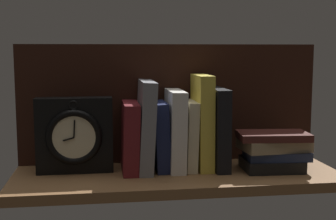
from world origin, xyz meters
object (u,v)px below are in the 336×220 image
(book_navy_bierce, at_px, (160,136))
(book_white_catcher, at_px, (176,130))
(book_gray_chess, at_px, (146,126))
(book_cream_twain, at_px, (189,135))
(book_black_skeptic, at_px, (217,128))
(book_yellow_seinlanguage, at_px, (202,122))
(book_maroon_dawkins, at_px, (130,137))
(book_stack_side, at_px, (274,150))
(framed_clock, at_px, (75,135))

(book_navy_bierce, xyz_separation_m, book_white_catcher, (0.04, 0.00, 0.02))
(book_gray_chess, distance_m, book_cream_twain, 0.12)
(book_white_catcher, xyz_separation_m, book_black_skeptic, (0.11, 0.00, 0.00))
(book_navy_bierce, xyz_separation_m, book_black_skeptic, (0.15, 0.00, 0.02))
(book_white_catcher, relative_size, book_yellow_seinlanguage, 0.84)
(book_cream_twain, relative_size, book_black_skeptic, 0.84)
(book_maroon_dawkins, xyz_separation_m, book_cream_twain, (0.16, 0.00, 0.00))
(book_gray_chess, height_order, book_stack_side, book_gray_chess)
(book_gray_chess, distance_m, book_white_catcher, 0.08)
(book_maroon_dawkins, height_order, book_stack_side, book_maroon_dawkins)
(book_navy_bierce, height_order, book_cream_twain, book_cream_twain)
(framed_clock, height_order, book_stack_side, framed_clock)
(book_maroon_dawkins, relative_size, book_navy_bierce, 1.00)
(book_maroon_dawkins, distance_m, framed_clock, 0.14)
(book_maroon_dawkins, distance_m, book_yellow_seinlanguage, 0.19)
(book_gray_chess, relative_size, book_white_catcher, 1.12)
(book_navy_bierce, distance_m, book_stack_side, 0.30)
(book_navy_bierce, bearing_deg, framed_clock, -179.26)
(book_maroon_dawkins, distance_m, book_white_catcher, 0.12)
(book_navy_bierce, distance_m, framed_clock, 0.22)
(book_navy_bierce, distance_m, book_white_catcher, 0.04)
(book_cream_twain, height_order, book_stack_side, book_cream_twain)
(book_navy_bierce, bearing_deg, book_white_catcher, 0.00)
(book_maroon_dawkins, distance_m, book_stack_side, 0.37)
(book_gray_chess, height_order, book_yellow_seinlanguage, book_yellow_seinlanguage)
(book_yellow_seinlanguage, bearing_deg, book_maroon_dawkins, 180.00)
(book_navy_bierce, distance_m, book_yellow_seinlanguage, 0.12)
(book_navy_bierce, relative_size, book_stack_side, 0.94)
(book_stack_side, bearing_deg, book_cream_twain, 166.56)
(book_gray_chess, relative_size, book_stack_side, 1.23)
(book_cream_twain, bearing_deg, book_black_skeptic, 0.00)
(book_yellow_seinlanguage, relative_size, framed_clock, 1.28)
(book_cream_twain, xyz_separation_m, book_yellow_seinlanguage, (0.03, 0.00, 0.03))
(book_navy_bierce, height_order, book_stack_side, book_navy_bierce)
(book_stack_side, bearing_deg, book_black_skeptic, 159.90)
(book_cream_twain, bearing_deg, book_white_catcher, 180.00)
(book_white_catcher, relative_size, book_cream_twain, 1.16)
(book_cream_twain, xyz_separation_m, book_stack_side, (0.21, -0.05, -0.04))
(book_navy_bierce, bearing_deg, book_black_skeptic, 0.00)
(book_white_catcher, bearing_deg, book_gray_chess, 180.00)
(book_black_skeptic, bearing_deg, book_yellow_seinlanguage, 180.00)
(book_navy_bierce, xyz_separation_m, book_cream_twain, (0.08, 0.00, 0.00))
(book_cream_twain, bearing_deg, book_stack_side, -13.44)
(book_navy_bierce, height_order, book_white_catcher, book_white_catcher)
(book_cream_twain, height_order, book_black_skeptic, book_black_skeptic)
(framed_clock, xyz_separation_m, book_stack_side, (0.51, -0.05, -0.04))
(book_white_catcher, height_order, book_cream_twain, book_white_catcher)
(book_cream_twain, xyz_separation_m, framed_clock, (-0.30, -0.00, 0.01))
(book_white_catcher, xyz_separation_m, book_cream_twain, (0.04, 0.00, -0.01))
(book_yellow_seinlanguage, distance_m, book_black_skeptic, 0.04)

